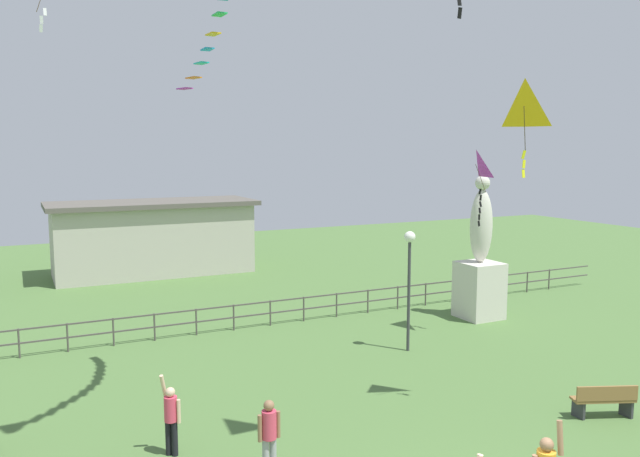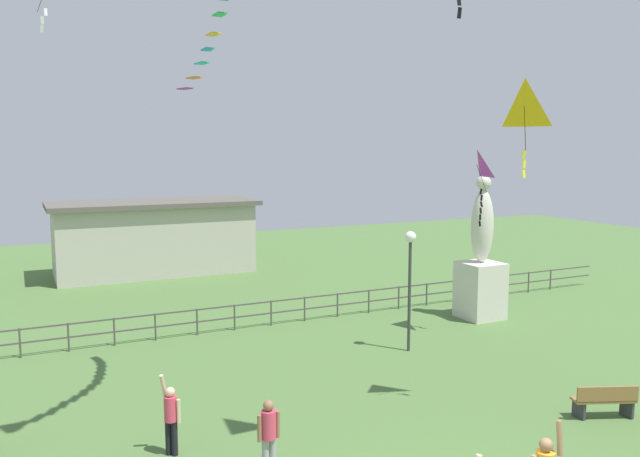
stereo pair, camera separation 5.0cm
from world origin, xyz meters
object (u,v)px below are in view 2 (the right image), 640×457
at_px(statue_monument, 481,270).
at_px(lamppost, 410,263).
at_px(person_0, 171,415).
at_px(park_bench, 605,400).
at_px(person_2, 269,433).
at_px(kite_0, 477,168).
at_px(kite_3, 524,109).

relative_size(statue_monument, lamppost, 1.41).
relative_size(lamppost, person_0, 2.22).
height_order(park_bench, person_2, person_2).
xyz_separation_m(statue_monument, person_0, (-13.26, -5.93, -1.00)).
bearing_deg(kite_0, park_bench, -102.99).
relative_size(park_bench, kite_3, 0.71).
bearing_deg(park_bench, lamppost, 101.96).
height_order(person_0, kite_0, kite_0).
relative_size(lamppost, kite_0, 1.50).
relative_size(person_2, kite_3, 0.74).
relative_size(lamppost, person_2, 2.45).
bearing_deg(kite_0, person_2, -149.11).
height_order(person_2, kite_3, kite_3).
height_order(statue_monument, park_bench, statue_monument).
height_order(lamppost, person_0, lamppost).
bearing_deg(kite_3, lamppost, 82.38).
distance_m(lamppost, park_bench, 7.01).
relative_size(kite_0, kite_3, 1.20).
bearing_deg(person_0, kite_3, -13.46).
relative_size(statue_monument, person_0, 3.12).
distance_m(kite_0, kite_3, 7.23).
xyz_separation_m(person_0, kite_0, (11.45, 4.17, 4.99)).
xyz_separation_m(lamppost, park_bench, (1.36, -6.43, -2.43)).
bearing_deg(park_bench, statue_monument, 68.56).
distance_m(lamppost, person_2, 9.07).
height_order(person_2, kite_0, kite_0).
height_order(person_0, kite_3, kite_3).
height_order(lamppost, kite_0, kite_0).
height_order(statue_monument, kite_0, kite_0).
xyz_separation_m(park_bench, kite_0, (1.59, 6.89, 5.42)).
xyz_separation_m(park_bench, kite_3, (-2.11, 0.86, 6.94)).
relative_size(statue_monument, park_bench, 3.57).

